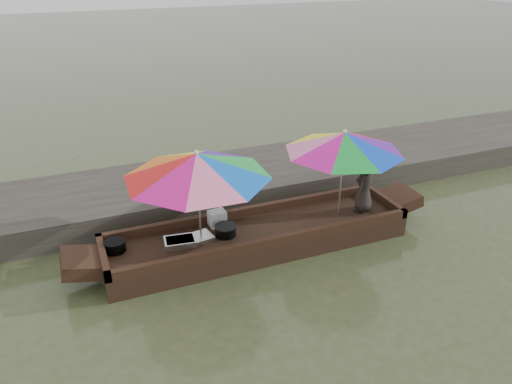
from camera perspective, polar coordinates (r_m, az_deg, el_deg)
name	(u,v)px	position (r m, az deg, el deg)	size (l,w,h in m)	color
water	(258,247)	(8.50, 0.25, -6.35)	(80.00, 80.00, 0.00)	#374423
dock	(218,184)	(10.21, -4.42, 0.96)	(22.00, 2.20, 0.50)	#2D2B26
boat_hull	(258,239)	(8.41, 0.26, -5.34)	(5.10, 1.20, 0.35)	black
cooking_pot	(115,246)	(8.01, -15.84, -5.98)	(0.33, 0.33, 0.17)	black
tray_crayfish	(180,242)	(8.00, -8.67, -5.63)	(0.49, 0.34, 0.09)	silver
tray_scallop	(197,238)	(8.08, -6.76, -5.27)	(0.49, 0.34, 0.06)	silver
charcoal_grill	(226,231)	(8.14, -3.49, -4.47)	(0.34, 0.34, 0.16)	black
supply_bag	(217,218)	(8.42, -4.47, -2.99)	(0.28, 0.22, 0.26)	silver
vendor	(365,185)	(8.92, 12.34, 0.75)	(0.48, 0.31, 0.98)	#28231F
umbrella_bow	(199,198)	(7.68, -6.55, -0.66)	(2.25, 2.25, 1.55)	green
umbrella_stern	(342,173)	(8.61, 9.76, 2.14)	(2.01, 2.01, 1.55)	red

